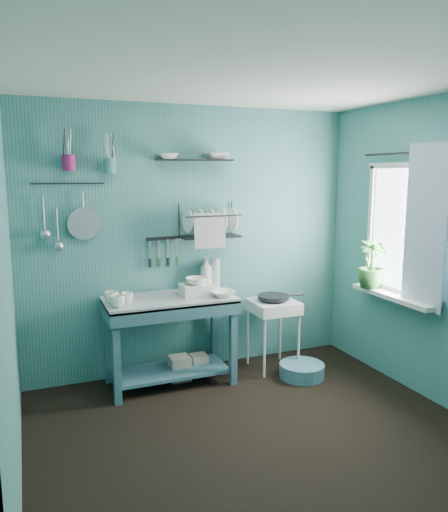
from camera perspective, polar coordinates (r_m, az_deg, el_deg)
name	(u,v)px	position (r m, az deg, el deg)	size (l,w,h in m)	color
floor	(262,440)	(3.82, 4.38, -20.19)	(3.20, 3.20, 0.00)	black
ceiling	(267,75)	(3.37, 4.96, 19.92)	(3.20, 3.20, 0.00)	silver
wall_back	(193,241)	(4.75, -3.52, 1.77)	(3.20, 3.20, 0.00)	#3A7774
wall_front	(433,335)	(2.19, 22.81, -8.31)	(3.20, 3.20, 0.00)	#3A7774
wall_left	(7,289)	(3.03, -23.58, -3.50)	(3.00, 3.00, 0.00)	#3A7774
wall_right	(445,254)	(4.33, 23.93, 0.20)	(3.00, 3.00, 0.00)	#3A7774
work_counter	(170,341)	(4.55, -6.19, -9.61)	(1.13, 0.57, 0.80)	#325C69
mug_left	(118,301)	(4.17, -12.07, -5.11)	(0.12, 0.12, 0.10)	white
mug_mid	(127,298)	(4.29, -10.98, -4.71)	(0.10, 0.10, 0.09)	white
mug_right	(112,297)	(4.32, -12.70, -4.62)	(0.12, 0.12, 0.10)	white
wash_tub	(197,290)	(4.48, -3.14, -3.87)	(0.28, 0.22, 0.10)	silver
tub_bowl	(197,281)	(4.46, -3.15, -2.87)	(0.20, 0.20, 0.06)	white
soap_bottle	(206,273)	(4.72, -2.07, -1.94)	(0.12, 0.12, 0.30)	silver
water_bottle	(215,273)	(4.77, -1.02, -1.92)	(0.09, 0.09, 0.28)	#AFBEC3
counter_bowl	(223,294)	(4.43, -0.14, -4.31)	(0.22, 0.22, 0.05)	white
hotplate_stand	(273,335)	(4.91, 5.60, -8.93)	(0.42, 0.42, 0.68)	silver
frying_pan	(273,297)	(4.80, 5.67, -4.67)	(0.30, 0.30, 0.04)	black
knife_strip	(163,238)	(4.62, -7.01, 2.01)	(0.32, 0.02, 0.03)	black
dish_rack	(210,220)	(4.64, -1.61, 4.09)	(0.55, 0.24, 0.32)	black
upper_shelf	(195,160)	(4.60, -3.39, 10.89)	(0.70, 0.18, 0.01)	black
shelf_bowl_left	(168,153)	(4.53, -6.46, 11.67)	(0.20, 0.20, 0.05)	white
shelf_bowl_right	(216,151)	(4.68, -0.95, 11.95)	(0.23, 0.23, 0.06)	white
utensil_cup_magenta	(69,163)	(4.39, -17.32, 10.12)	(0.11, 0.11, 0.13)	#921A56
utensil_cup_teal	(110,166)	(4.44, -12.95, 9.98)	(0.11, 0.11, 0.13)	#387274
colander	(84,224)	(4.46, -15.71, 3.59)	(0.28, 0.28, 0.03)	#AFB0B7
ladle_outer	(44,214)	(4.43, -19.90, 4.58)	(0.01, 0.01, 0.30)	#AFB0B7
ladle_inner	(57,226)	(4.45, -18.51, 3.31)	(0.01, 0.01, 0.30)	#AFB0B7
hook_rail	(68,183)	(4.44, -17.42, 7.91)	(0.01, 0.01, 0.60)	black
window_glass	(404,229)	(4.62, 19.93, 2.87)	(1.10, 1.10, 0.00)	white
windowsill	(393,296)	(4.66, 18.74, -4.37)	(0.16, 0.95, 0.04)	silver
curtain	(425,228)	(4.35, 21.96, 3.04)	(1.35, 1.35, 0.00)	white
curtain_rod	(405,153)	(4.57, 19.97, 10.98)	(0.02, 0.02, 1.05)	black
potted_plant	(371,264)	(4.81, 16.47, -0.89)	(0.25, 0.25, 0.45)	#285D25
storage_tin_large	(180,368)	(4.73, -5.10, -12.63)	(0.18, 0.18, 0.22)	tan
storage_tin_small	(199,365)	(4.81, -2.88, -12.31)	(0.15, 0.15, 0.20)	tan
floor_basin	(302,370)	(4.83, 8.88, -12.80)	(0.42, 0.42, 0.13)	teal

